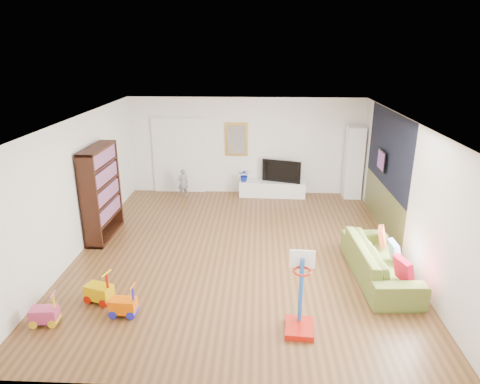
{
  "coord_description": "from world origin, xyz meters",
  "views": [
    {
      "loc": [
        0.39,
        -7.95,
        4.04
      ],
      "look_at": [
        0.0,
        0.4,
        1.15
      ],
      "focal_mm": 32.0,
      "sensor_mm": 36.0,
      "label": 1
    }
  ],
  "objects_px": {
    "sofa": "(380,262)",
    "bookshelf": "(101,193)",
    "media_console": "(272,189)",
    "basketball_hoop": "(301,295)"
  },
  "relations": [
    {
      "from": "media_console",
      "to": "bookshelf",
      "type": "height_order",
      "value": "bookshelf"
    },
    {
      "from": "bookshelf",
      "to": "basketball_hoop",
      "type": "xyz_separation_m",
      "value": [
        4.03,
        -3.18,
        -0.39
      ]
    },
    {
      "from": "media_console",
      "to": "basketball_hoop",
      "type": "relative_size",
      "value": 1.47
    },
    {
      "from": "media_console",
      "to": "sofa",
      "type": "relative_size",
      "value": 0.81
    },
    {
      "from": "bookshelf",
      "to": "sofa",
      "type": "bearing_deg",
      "value": -14.66
    },
    {
      "from": "sofa",
      "to": "bookshelf",
      "type": "bearing_deg",
      "value": 71.08
    },
    {
      "from": "media_console",
      "to": "bookshelf",
      "type": "relative_size",
      "value": 0.9
    },
    {
      "from": "bookshelf",
      "to": "sofa",
      "type": "height_order",
      "value": "bookshelf"
    },
    {
      "from": "media_console",
      "to": "sofa",
      "type": "bearing_deg",
      "value": -65.24
    },
    {
      "from": "sofa",
      "to": "basketball_hoop",
      "type": "height_order",
      "value": "basketball_hoop"
    }
  ]
}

